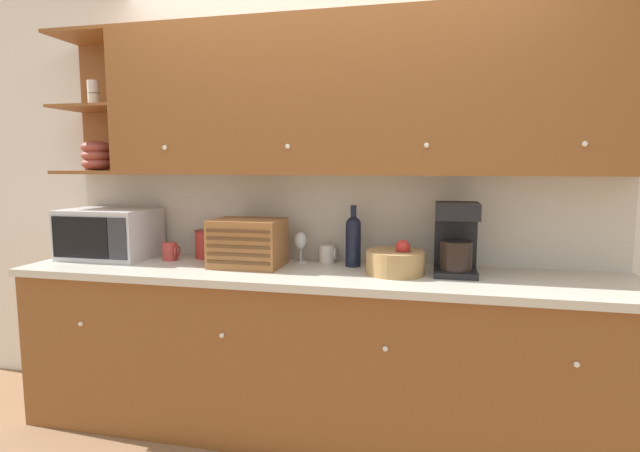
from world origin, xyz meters
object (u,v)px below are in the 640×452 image
at_px(fruit_basket, 396,262).
at_px(coffee_maker, 456,238).
at_px(bread_box, 248,243).
at_px(microwave, 110,233).
at_px(mug_blue_second, 327,254).
at_px(storage_canister, 206,244).
at_px(wine_glass, 301,242).
at_px(wine_bottle, 353,239).
at_px(mug, 170,251).

height_order(fruit_basket, coffee_maker, coffee_maker).
bearing_deg(fruit_basket, coffee_maker, 11.73).
height_order(bread_box, fruit_basket, bread_box).
distance_m(microwave, coffee_maker, 2.02).
bearing_deg(mug_blue_second, coffee_maker, -13.16).
relative_size(storage_canister, coffee_maker, 0.46).
relative_size(wine_glass, mug_blue_second, 1.79).
bearing_deg(bread_box, wine_bottle, 12.75).
xyz_separation_m(mug, wine_bottle, (1.08, 0.06, 0.10)).
distance_m(wine_bottle, fruit_basket, 0.30).
relative_size(mug_blue_second, wine_bottle, 0.29).
bearing_deg(microwave, coffee_maker, -0.33).
height_order(storage_canister, coffee_maker, coffee_maker).
bearing_deg(fruit_basket, mug_blue_second, 150.87).
xyz_separation_m(bread_box, coffee_maker, (1.11, 0.04, 0.06)).
distance_m(wine_glass, mug_blue_second, 0.17).
xyz_separation_m(microwave, bread_box, (0.91, -0.06, -0.02)).
distance_m(mug_blue_second, coffee_maker, 0.74).
bearing_deg(mug, bread_box, -7.08).
xyz_separation_m(storage_canister, wine_bottle, (0.91, -0.04, 0.07)).
height_order(wine_glass, mug_blue_second, wine_glass).
bearing_deg(wine_bottle, wine_glass, 172.74).
xyz_separation_m(bread_box, fruit_basket, (0.81, -0.02, -0.07)).
relative_size(bread_box, coffee_maker, 1.03).
relative_size(microwave, coffee_maker, 1.39).
relative_size(bread_box, mug_blue_second, 3.82).
height_order(microwave, mug, microwave).
relative_size(storage_canister, wine_glass, 0.95).
distance_m(mug, bread_box, 0.52).
bearing_deg(bread_box, storage_canister, 152.88).
relative_size(microwave, mug_blue_second, 5.14).
bearing_deg(wine_bottle, coffee_maker, -8.90).
relative_size(microwave, fruit_basket, 1.70).
height_order(storage_canister, wine_bottle, wine_bottle).
height_order(bread_box, wine_glass, bread_box).
bearing_deg(mug, storage_canister, 31.42).
bearing_deg(wine_glass, microwave, -174.44).
height_order(bread_box, wine_bottle, wine_bottle).
distance_m(storage_canister, wine_bottle, 0.91).
bearing_deg(wine_bottle, storage_canister, 177.25).
bearing_deg(bread_box, microwave, 176.52).
xyz_separation_m(mug, wine_glass, (0.77, 0.10, 0.07)).
relative_size(storage_canister, mug_blue_second, 1.70).
relative_size(storage_canister, bread_box, 0.44).
bearing_deg(bread_box, mug, 172.92).
xyz_separation_m(storage_canister, coffee_maker, (1.45, -0.13, 0.10)).
bearing_deg(fruit_basket, wine_glass, 161.43).
relative_size(mug, mug_blue_second, 1.05).
xyz_separation_m(mug, storage_canister, (0.18, 0.11, 0.03)).
bearing_deg(wine_bottle, microwave, -177.15).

